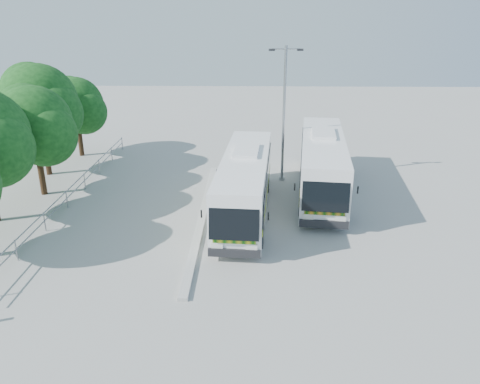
{
  "coord_description": "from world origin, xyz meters",
  "views": [
    {
      "loc": [
        0.22,
        -20.99,
        10.22
      ],
      "look_at": [
        -0.28,
        1.59,
        1.57
      ],
      "focal_mm": 35.0,
      "sensor_mm": 36.0,
      "label": 1
    }
  ],
  "objects_px": {
    "tree_far_e": "(77,105)",
    "coach_main": "(245,183)",
    "coach_adjacent": "(322,163)",
    "lamppost": "(284,109)",
    "tree_far_d": "(40,103)",
    "tree_far_c": "(35,125)"
  },
  "relations": [
    {
      "from": "tree_far_d",
      "to": "tree_far_e",
      "type": "distance_m",
      "value": 4.65
    },
    {
      "from": "tree_far_c",
      "to": "lamppost",
      "type": "height_order",
      "value": "lamppost"
    },
    {
      "from": "tree_far_d",
      "to": "coach_main",
      "type": "bearing_deg",
      "value": -25.19
    },
    {
      "from": "tree_far_e",
      "to": "tree_far_c",
      "type": "bearing_deg",
      "value": -86.46
    },
    {
      "from": "coach_main",
      "to": "coach_adjacent",
      "type": "relative_size",
      "value": 0.95
    },
    {
      "from": "tree_far_e",
      "to": "lamppost",
      "type": "xyz_separation_m",
      "value": [
        14.94,
        -5.3,
        0.78
      ]
    },
    {
      "from": "tree_far_e",
      "to": "coach_main",
      "type": "relative_size",
      "value": 0.51
    },
    {
      "from": "coach_adjacent",
      "to": "lamppost",
      "type": "height_order",
      "value": "lamppost"
    },
    {
      "from": "tree_far_e",
      "to": "coach_main",
      "type": "height_order",
      "value": "tree_far_e"
    },
    {
      "from": "tree_far_e",
      "to": "coach_adjacent",
      "type": "height_order",
      "value": "tree_far_e"
    },
    {
      "from": "tree_far_d",
      "to": "coach_main",
      "type": "xyz_separation_m",
      "value": [
        13.27,
        -6.24,
        -3.07
      ]
    },
    {
      "from": "tree_far_e",
      "to": "lamppost",
      "type": "relative_size",
      "value": 0.7
    },
    {
      "from": "coach_adjacent",
      "to": "lamppost",
      "type": "distance_m",
      "value": 4.21
    },
    {
      "from": "tree_far_d",
      "to": "lamppost",
      "type": "xyz_separation_m",
      "value": [
        15.62,
        -0.8,
        -0.15
      ]
    },
    {
      "from": "tree_far_d",
      "to": "tree_far_c",
      "type": "bearing_deg",
      "value": -72.17
    },
    {
      "from": "tree_far_d",
      "to": "lamppost",
      "type": "distance_m",
      "value": 15.64
    },
    {
      "from": "tree_far_d",
      "to": "coach_adjacent",
      "type": "distance_m",
      "value": 18.35
    },
    {
      "from": "coach_adjacent",
      "to": "lamppost",
      "type": "relative_size",
      "value": 1.45
    },
    {
      "from": "coach_main",
      "to": "coach_adjacent",
      "type": "bearing_deg",
      "value": 39.63
    },
    {
      "from": "tree_far_d",
      "to": "lamppost",
      "type": "height_order",
      "value": "lamppost"
    },
    {
      "from": "tree_far_c",
      "to": "coach_main",
      "type": "distance_m",
      "value": 12.6
    },
    {
      "from": "tree_far_d",
      "to": "lamppost",
      "type": "relative_size",
      "value": 0.87
    }
  ]
}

